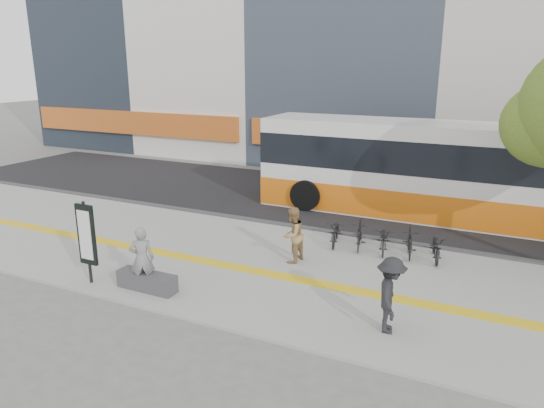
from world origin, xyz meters
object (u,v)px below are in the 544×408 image
at_px(bench, 147,281).
at_px(bus, 435,173).
at_px(pedestrian_tan, 293,235).
at_px(pedestrian_dark, 390,295).
at_px(signboard, 86,236).
at_px(seated_woman, 142,259).

xyz_separation_m(bench, bus, (5.49, 9.70, 1.38)).
relative_size(pedestrian_tan, pedestrian_dark, 0.96).
height_order(signboard, seated_woman, signboard).
height_order(bus, pedestrian_dark, bus).
height_order(seated_woman, pedestrian_dark, pedestrian_dark).
bearing_deg(bus, bench, -119.53).
relative_size(bench, seated_woman, 0.97).
bearing_deg(bench, signboard, -169.19).
relative_size(bench, pedestrian_tan, 0.99).
xyz_separation_m(signboard, pedestrian_tan, (4.18, 3.59, -0.48)).
bearing_deg(bus, pedestrian_dark, -87.00).
distance_m(seated_woman, pedestrian_tan, 4.25).
height_order(signboard, pedestrian_tan, signboard).
distance_m(signboard, seated_woman, 1.60).
bearing_deg(signboard, bus, 54.66).
bearing_deg(bus, seated_woman, -119.87).
height_order(bench, seated_woman, seated_woman).
bearing_deg(pedestrian_tan, seated_woman, -27.89).
bearing_deg(bench, bus, 60.47).
height_order(signboard, pedestrian_dark, signboard).
height_order(signboard, bus, bus).
distance_m(bus, pedestrian_tan, 7.09).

